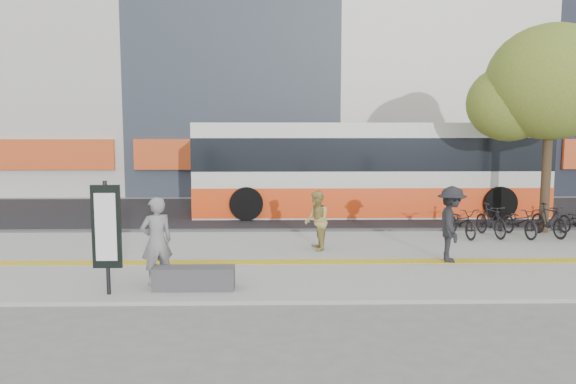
{
  "coord_description": "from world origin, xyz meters",
  "views": [
    {
      "loc": [
        -0.95,
        -12.16,
        3.31
      ],
      "look_at": [
        -0.67,
        2.0,
        1.65
      ],
      "focal_mm": 35.25,
      "sensor_mm": 36.0,
      "label": 1
    }
  ],
  "objects_px": {
    "street_tree": "(548,85)",
    "pedestrian_dark": "(451,224)",
    "seated_woman": "(157,241)",
    "bench": "(194,278)",
    "pedestrian_tan": "(317,220)",
    "signboard": "(106,228)",
    "bus": "(368,171)"
  },
  "relations": [
    {
      "from": "bus",
      "to": "pedestrian_tan",
      "type": "xyz_separation_m",
      "value": [
        -2.32,
        -6.19,
        -0.78
      ]
    },
    {
      "from": "bench",
      "to": "street_tree",
      "type": "bearing_deg",
      "value": 31.62
    },
    {
      "from": "street_tree",
      "to": "signboard",
      "type": "bearing_deg",
      "value": -150.93
    },
    {
      "from": "seated_woman",
      "to": "pedestrian_tan",
      "type": "xyz_separation_m",
      "value": [
        3.48,
        3.15,
        -0.12
      ]
    },
    {
      "from": "street_tree",
      "to": "pedestrian_tan",
      "type": "xyz_separation_m",
      "value": [
        -7.1,
        -2.51,
        -3.65
      ]
    },
    {
      "from": "signboard",
      "to": "bus",
      "type": "xyz_separation_m",
      "value": [
        6.61,
        10.01,
        0.27
      ]
    },
    {
      "from": "signboard",
      "to": "bus",
      "type": "relative_size",
      "value": 0.17
    },
    {
      "from": "bus",
      "to": "street_tree",
      "type": "bearing_deg",
      "value": -37.62
    },
    {
      "from": "seated_woman",
      "to": "bench",
      "type": "bearing_deg",
      "value": 126.04
    },
    {
      "from": "signboard",
      "to": "bench",
      "type": "bearing_deg",
      "value": 10.81
    },
    {
      "from": "seated_woman",
      "to": "pedestrian_tan",
      "type": "relative_size",
      "value": 1.15
    },
    {
      "from": "bench",
      "to": "signboard",
      "type": "xyz_separation_m",
      "value": [
        -1.6,
        -0.31,
        1.06
      ]
    },
    {
      "from": "bench",
      "to": "pedestrian_dark",
      "type": "height_order",
      "value": "pedestrian_dark"
    },
    {
      "from": "street_tree",
      "to": "pedestrian_dark",
      "type": "relative_size",
      "value": 3.48
    },
    {
      "from": "pedestrian_dark",
      "to": "seated_woman",
      "type": "bearing_deg",
      "value": 116.48
    },
    {
      "from": "bus",
      "to": "signboard",
      "type": "bearing_deg",
      "value": -123.43
    },
    {
      "from": "bus",
      "to": "seated_woman",
      "type": "relative_size",
      "value": 7.0
    },
    {
      "from": "bench",
      "to": "pedestrian_tan",
      "type": "distance_m",
      "value": 4.45
    },
    {
      "from": "pedestrian_dark",
      "to": "signboard",
      "type": "bearing_deg",
      "value": 119.69
    },
    {
      "from": "signboard",
      "to": "seated_woman",
      "type": "xyz_separation_m",
      "value": [
        0.8,
        0.67,
        -0.39
      ]
    },
    {
      "from": "seated_woman",
      "to": "bus",
      "type": "bearing_deg",
      "value": -151.23
    },
    {
      "from": "seated_woman",
      "to": "pedestrian_dark",
      "type": "relative_size",
      "value": 1.0
    },
    {
      "from": "signboard",
      "to": "street_tree",
      "type": "height_order",
      "value": "street_tree"
    },
    {
      "from": "signboard",
      "to": "pedestrian_dark",
      "type": "relative_size",
      "value": 1.21
    },
    {
      "from": "street_tree",
      "to": "pedestrian_dark",
      "type": "xyz_separation_m",
      "value": [
        -3.99,
        -3.84,
        -3.53
      ]
    },
    {
      "from": "signboard",
      "to": "pedestrian_tan",
      "type": "height_order",
      "value": "signboard"
    },
    {
      "from": "bench",
      "to": "pedestrian_dark",
      "type": "bearing_deg",
      "value": 20.62
    },
    {
      "from": "pedestrian_tan",
      "to": "bench",
      "type": "bearing_deg",
      "value": -42.39
    },
    {
      "from": "pedestrian_tan",
      "to": "signboard",
      "type": "bearing_deg",
      "value": -53.31
    },
    {
      "from": "street_tree",
      "to": "pedestrian_dark",
      "type": "bearing_deg",
      "value": -136.07
    },
    {
      "from": "pedestrian_dark",
      "to": "bus",
      "type": "bearing_deg",
      "value": 17.08
    },
    {
      "from": "seated_woman",
      "to": "pedestrian_tan",
      "type": "distance_m",
      "value": 4.69
    }
  ]
}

